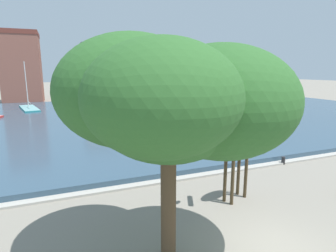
{
  "coord_description": "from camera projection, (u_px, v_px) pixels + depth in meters",
  "views": [
    {
      "loc": [
        -6.48,
        -6.51,
        6.03
      ],
      "look_at": [
        0.48,
        10.95,
        2.2
      ],
      "focal_mm": 29.27,
      "sensor_mm": 36.0,
      "label": 1
    }
  ],
  "objects": [
    {
      "name": "quay_edge_coping",
      "position": [
        188.0,
        177.0,
        15.57
      ],
      "size": [
        84.44,
        0.5,
        0.12
      ],
      "primitive_type": "cube",
      "color": "#ADA89E",
      "rests_on": "ground"
    },
    {
      "name": "townhouse_tall_gabled",
      "position": [
        22.0,
        68.0,
        50.9
      ],
      "size": [
        6.68,
        7.7,
        12.99
      ],
      "color": "#8E5142",
      "rests_on": "ground"
    },
    {
      "name": "ground_plane",
      "position": [
        272.0,
        248.0,
        9.48
      ],
      "size": [
        300.0,
        300.0,
        0.0
      ],
      "primitive_type": "plane",
      "color": "gray"
    },
    {
      "name": "townhouse_narrow_midrow",
      "position": [
        148.0,
        70.0,
        59.81
      ],
      "size": [
        8.75,
        6.57,
        12.19
      ],
      "color": "tan",
      "rests_on": "ground"
    },
    {
      "name": "sailboat_teal",
      "position": [
        29.0,
        109.0,
        41.21
      ],
      "size": [
        3.64,
        9.07,
        7.32
      ],
      "color": "teal",
      "rests_on": "ground"
    },
    {
      "name": "sailboat_navy",
      "position": [
        165.0,
        101.0,
        49.41
      ],
      "size": [
        3.23,
        9.35,
        7.69
      ],
      "color": "navy",
      "rests_on": "ground"
    },
    {
      "name": "giraffe_statue",
      "position": [
        235.0,
        152.0,
        12.5
      ],
      "size": [
        2.59,
        1.33,
        4.65
      ],
      "color": "#42331E",
      "rests_on": "ground"
    },
    {
      "name": "mooring_bollard",
      "position": [
        283.0,
        160.0,
        17.88
      ],
      "size": [
        0.24,
        0.24,
        0.5
      ],
      "primitive_type": "cylinder",
      "color": "#232326",
      "rests_on": "ground"
    },
    {
      "name": "townhouse_corner_house",
      "position": [
        98.0,
        72.0,
        56.99
      ],
      "size": [
        6.6,
        6.91,
        11.34
      ],
      "color": "tan",
      "rests_on": "ground"
    },
    {
      "name": "sailboat_black",
      "position": [
        251.0,
        125.0,
        28.74
      ],
      "size": [
        2.91,
        8.86,
        7.11
      ],
      "color": "black",
      "rests_on": "ground"
    },
    {
      "name": "harbor_water",
      "position": [
        116.0,
        117.0,
        34.51
      ],
      "size": [
        84.44,
        41.16,
        0.41
      ],
      "primitive_type": "cube",
      "color": "#334C60",
      "rests_on": "ground"
    },
    {
      "name": "sailboat_grey",
      "position": [
        197.0,
        118.0,
        32.54
      ],
      "size": [
        3.98,
        8.38,
        7.97
      ],
      "color": "#939399",
      "rests_on": "ground"
    },
    {
      "name": "shade_tree",
      "position": [
        172.0,
        99.0,
        7.98
      ],
      "size": [
        7.14,
        6.48,
        7.15
      ],
      "color": "brown",
      "rests_on": "ground"
    }
  ]
}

